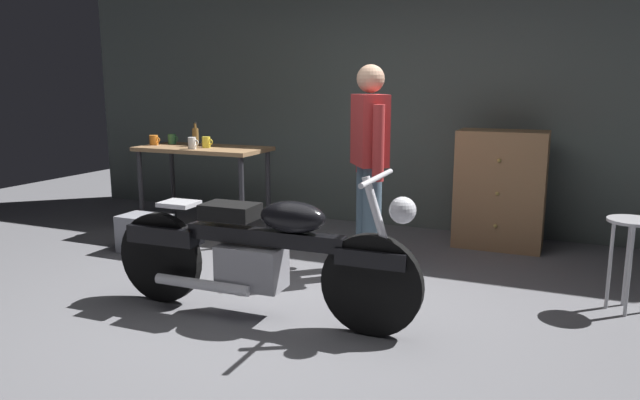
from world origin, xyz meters
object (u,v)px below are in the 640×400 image
(shop_stool, at_px, (631,240))
(mug_yellow_tall, at_px, (206,142))
(storage_bin, at_px, (145,233))
(mug_orange_travel, at_px, (154,140))
(wooden_dresser, at_px, (500,189))
(mug_green_speckled, at_px, (172,139))
(bottle, at_px, (195,137))
(motorcycle, at_px, (260,252))
(person_standing, at_px, (369,160))
(mug_white_ceramic, at_px, (192,143))

(shop_stool, xyz_separation_m, mug_yellow_tall, (-3.73, 0.57, 0.46))
(storage_bin, relative_size, mug_orange_travel, 3.59)
(wooden_dresser, xyz_separation_m, mug_green_speckled, (-3.27, -0.59, 0.40))
(mug_yellow_tall, xyz_separation_m, bottle, (-0.19, 0.09, 0.04))
(motorcycle, height_order, mug_orange_travel, mug_orange_travel)
(wooden_dresser, bearing_deg, motorcycle, -116.76)
(person_standing, bearing_deg, bottle, 40.99)
(person_standing, relative_size, mug_orange_travel, 13.61)
(mug_orange_travel, bearing_deg, motorcycle, -37.57)
(shop_stool, relative_size, mug_green_speckled, 5.42)
(mug_green_speckled, bearing_deg, motorcycle, -41.63)
(motorcycle, distance_m, shop_stool, 2.47)
(mug_orange_travel, relative_size, mug_yellow_tall, 1.05)
(bottle, bearing_deg, motorcycle, -45.66)
(wooden_dresser, height_order, mug_orange_travel, wooden_dresser)
(wooden_dresser, height_order, mug_white_ceramic, wooden_dresser)
(person_standing, height_order, mug_white_ceramic, person_standing)
(mug_green_speckled, xyz_separation_m, mug_yellow_tall, (0.54, -0.17, 0.00))
(storage_bin, bearing_deg, shop_stool, 1.83)
(storage_bin, xyz_separation_m, mug_yellow_tall, (0.23, 0.70, 0.78))
(mug_yellow_tall, bearing_deg, wooden_dresser, 15.63)
(wooden_dresser, xyz_separation_m, bottle, (-2.91, -0.68, 0.45))
(motorcycle, relative_size, mug_orange_travel, 17.86)
(motorcycle, relative_size, wooden_dresser, 1.99)
(wooden_dresser, distance_m, mug_orange_travel, 3.48)
(person_standing, relative_size, mug_white_ceramic, 14.55)
(bottle, bearing_deg, shop_stool, -9.50)
(motorcycle, bearing_deg, bottle, 132.94)
(mug_white_ceramic, bearing_deg, bottle, 118.12)
(mug_white_ceramic, xyz_separation_m, mug_yellow_tall, (0.06, 0.15, -0.00))
(mug_yellow_tall, bearing_deg, person_standing, -13.20)
(motorcycle, xyz_separation_m, shop_stool, (2.22, 1.08, 0.05))
(motorcycle, distance_m, storage_bin, 2.00)
(storage_bin, height_order, mug_green_speckled, mug_green_speckled)
(mug_white_ceramic, distance_m, bottle, 0.27)
(shop_stool, distance_m, bottle, 4.00)
(shop_stool, bearing_deg, mug_orange_travel, 172.49)
(motorcycle, distance_m, person_standing, 1.35)
(motorcycle, bearing_deg, mug_white_ceramic, 134.87)
(shop_stool, bearing_deg, person_standing, 175.80)
(storage_bin, distance_m, bottle, 1.14)
(wooden_dresser, relative_size, storage_bin, 2.50)
(motorcycle, xyz_separation_m, person_standing, (0.33, 1.22, 0.48))
(motorcycle, bearing_deg, mug_green_speckled, 136.97)
(storage_bin, bearing_deg, person_standing, 7.32)
(mug_white_ceramic, xyz_separation_m, mug_orange_travel, (-0.58, 0.15, -0.01))
(motorcycle, height_order, person_standing, person_standing)
(shop_stool, relative_size, bottle, 2.66)
(person_standing, height_order, storage_bin, person_standing)
(shop_stool, distance_m, mug_yellow_tall, 3.80)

